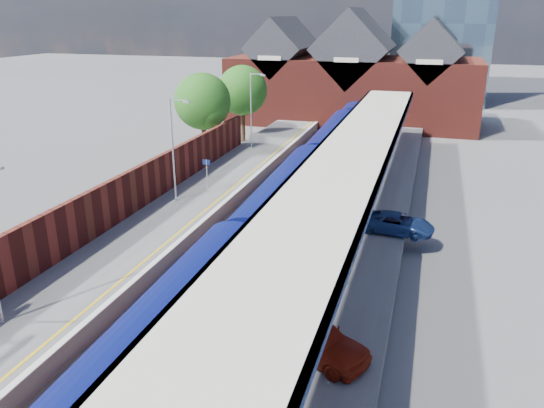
{
  "coord_description": "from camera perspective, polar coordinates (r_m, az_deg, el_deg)",
  "views": [
    {
      "loc": [
        9.84,
        -9.05,
        13.17
      ],
      "look_at": [
        1.35,
        18.93,
        2.6
      ],
      "focal_mm": 35.0,
      "sensor_mm": 36.0,
      "label": 1
    }
  ],
  "objects": [
    {
      "name": "platform_sign",
      "position": [
        37.71,
        -7.03,
        3.59
      ],
      "size": [
        0.55,
        0.08,
        2.5
      ],
      "color": "#A5A8AA",
      "rests_on": "left_platform"
    },
    {
      "name": "coping_right",
      "position": [
        32.19,
        3.62,
        -2.33
      ],
      "size": [
        0.3,
        76.0,
        0.05
      ],
      "primitive_type": "cube",
      "color": "silver",
      "rests_on": "right_platform"
    },
    {
      "name": "parked_car_red",
      "position": [
        20.47,
        4.47,
        -14.07
      ],
      "size": [
        4.82,
        3.49,
        1.52
      ],
      "primitive_type": "imported",
      "rotation": [
        0.0,
        0.0,
        1.15
      ],
      "color": "maroon",
      "rests_on": "right_platform"
    },
    {
      "name": "lamp_post_c",
      "position": [
        35.96,
        -10.47,
        6.4
      ],
      "size": [
        1.48,
        0.18,
        7.0
      ],
      "color": "#A5A8AA",
      "rests_on": "left_platform"
    },
    {
      "name": "train",
      "position": [
        41.45,
        4.65,
        4.35
      ],
      "size": [
        3.19,
        65.96,
        3.45
      ],
      "color": "#0C1357",
      "rests_on": "ground"
    },
    {
      "name": "canopy",
      "position": [
        32.29,
        8.64,
        5.45
      ],
      "size": [
        4.5,
        52.0,
        4.48
      ],
      "color": "navy",
      "rests_on": "right_platform"
    },
    {
      "name": "parked_car_blue",
      "position": [
        31.81,
        13.29,
        -2.02
      ],
      "size": [
        4.49,
        2.46,
        1.19
      ],
      "primitive_type": "imported",
      "rotation": [
        0.0,
        0.0,
        1.46
      ],
      "color": "navy",
      "rests_on": "right_platform"
    },
    {
      "name": "tree_near",
      "position": [
        49.9,
        -7.35,
        10.7
      ],
      "size": [
        5.2,
        5.2,
        8.1
      ],
      "color": "#382314",
      "rests_on": "ground"
    },
    {
      "name": "lamp_post_d",
      "position": [
        50.43,
        -2.13,
        10.53
      ],
      "size": [
        1.48,
        0.18,
        7.0
      ],
      "color": "#A5A8AA",
      "rests_on": "left_platform"
    },
    {
      "name": "right_platform",
      "position": [
        31.92,
        8.59,
        -3.75
      ],
      "size": [
        6.0,
        76.0,
        1.0
      ],
      "primitive_type": "cube",
      "color": "#565659",
      "rests_on": "ground"
    },
    {
      "name": "tree_far",
      "position": [
        56.86,
        -3.08,
        11.95
      ],
      "size": [
        5.2,
        5.2,
        8.1
      ],
      "color": "#382314",
      "rests_on": "ground"
    },
    {
      "name": "left_platform",
      "position": [
        35.21,
        -10.23,
        -1.55
      ],
      "size": [
        5.0,
        76.0,
        1.0
      ],
      "primitive_type": "cube",
      "color": "#565659",
      "rests_on": "ground"
    },
    {
      "name": "ballast_bed",
      "position": [
        33.37,
        -1.69,
        -3.32
      ],
      "size": [
        6.0,
        76.0,
        0.06
      ],
      "primitive_type": "cube",
      "color": "#473D33",
      "rests_on": "ground"
    },
    {
      "name": "rails",
      "position": [
        33.33,
        -1.7,
        -3.18
      ],
      "size": [
        4.51,
        76.0,
        0.14
      ],
      "color": "slate",
      "rests_on": "ground"
    },
    {
      "name": "yellow_line",
      "position": [
        34.3,
        -7.66,
        -1.08
      ],
      "size": [
        0.14,
        76.0,
        0.01
      ],
      "primitive_type": "cube",
      "color": "yellow",
      "rests_on": "left_platform"
    },
    {
      "name": "station_building",
      "position": [
        68.2,
        8.7,
        13.16
      ],
      "size": [
        30.0,
        12.12,
        13.78
      ],
      "color": "maroon",
      "rests_on": "ground"
    },
    {
      "name": "brick_wall",
      "position": [
        30.77,
        -20.18,
        -1.79
      ],
      "size": [
        0.35,
        50.0,
        3.86
      ],
      "color": "maroon",
      "rests_on": "left_platform"
    },
    {
      "name": "coping_left",
      "position": [
        34.06,
        -6.74,
        -1.16
      ],
      "size": [
        0.3,
        76.0,
        0.05
      ],
      "primitive_type": "cube",
      "color": "silver",
      "rests_on": "left_platform"
    },
    {
      "name": "ground",
      "position": [
        42.37,
        2.6,
        1.75
      ],
      "size": [
        240.0,
        240.0,
        0.0
      ],
      "primitive_type": "plane",
      "color": "#5B5B5E",
      "rests_on": "ground"
    }
  ]
}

